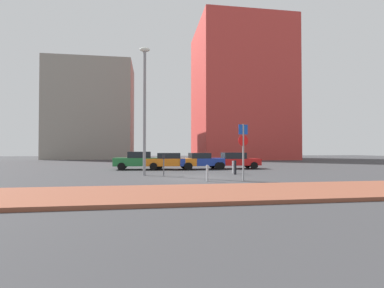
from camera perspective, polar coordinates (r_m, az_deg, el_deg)
The scene contains 14 objects.
ground_plane at distance 17.08m, azimuth 0.50°, elevation -6.98°, with size 120.00×120.00×0.00m, color #38383A.
sidewalk_brick at distance 10.99m, azimuth 5.69°, elevation -9.88°, with size 40.00×4.35×0.14m, color brown.
parked_car_green at distance 24.74m, azimuth -10.50°, elevation -3.32°, with size 4.59×2.07×1.55m.
parked_car_orange at distance 24.41m, azimuth -4.41°, elevation -3.46°, with size 4.46×2.29×1.44m.
parked_car_blue at distance 24.72m, azimuth 1.74°, elevation -3.45°, with size 4.07×2.20×1.43m.
parked_car_red at distance 25.59m, azimuth 8.69°, elevation -3.34°, with size 4.43×2.01×1.46m.
parking_sign_post at distance 15.87m, azimuth 10.45°, elevation -0.18°, with size 0.60×0.11×3.17m.
parking_meter at distance 18.65m, azimuth -5.82°, elevation -3.70°, with size 0.18×0.14×1.40m.
street_lamp at distance 19.22m, azimuth -9.71°, elevation 8.57°, with size 0.70×0.36×8.65m.
traffic_bollard_near at distance 15.30m, azimuth 3.15°, elevation -6.00°, with size 0.13×0.13×0.89m, color #B7B7BC.
traffic_bollard_mid at distance 20.68m, azimuth 8.44°, elevation -4.69°, with size 0.16×0.16×0.90m, color #B7B7BC.
traffic_bollard_far at distance 19.59m, azimuth 8.85°, elevation -4.77°, with size 0.16×0.16×0.99m, color black.
building_colorful_midrise at distance 53.64m, azimuth 9.66°, elevation 10.12°, with size 15.93×15.99×24.37m, color #BF3833.
building_under_construction at distance 55.89m, azimuth -19.79°, elevation 6.32°, with size 14.88×10.37×17.83m, color gray.
Camera 1 is at (-2.66, -16.79, 1.75)m, focal length 26.02 mm.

